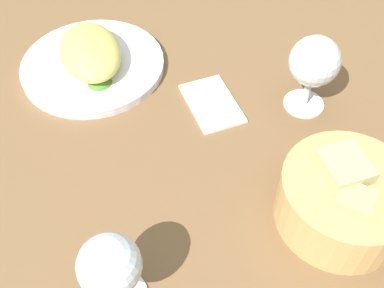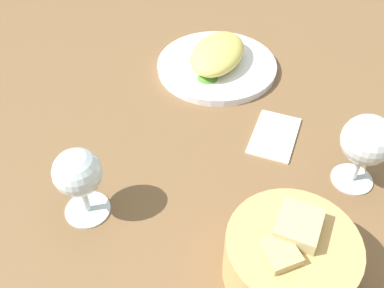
% 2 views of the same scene
% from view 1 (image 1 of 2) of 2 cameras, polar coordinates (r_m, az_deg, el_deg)
% --- Properties ---
extents(ground_plane, '(1.40, 1.40, 0.02)m').
position_cam_1_polar(ground_plane, '(0.67, -2.82, 0.26)').
color(ground_plane, brown).
extents(plate, '(0.23, 0.23, 0.01)m').
position_cam_1_polar(plate, '(0.79, -12.20, 9.54)').
color(plate, white).
rests_on(plate, ground_plane).
extents(omelette, '(0.16, 0.11, 0.04)m').
position_cam_1_polar(omelette, '(0.77, -12.56, 11.17)').
color(omelette, '#D3C55D').
rests_on(omelette, plate).
extents(lettuce_garnish, '(0.04, 0.04, 0.01)m').
position_cam_1_polar(lettuce_garnish, '(0.74, -11.45, 7.85)').
color(lettuce_garnish, '#447F2A').
rests_on(lettuce_garnish, plate).
extents(bread_basket, '(0.16, 0.16, 0.09)m').
position_cam_1_polar(bread_basket, '(0.58, 18.35, -6.44)').
color(bread_basket, tan).
rests_on(bread_basket, ground_plane).
extents(wine_glass_near, '(0.07, 0.07, 0.12)m').
position_cam_1_polar(wine_glass_near, '(0.48, -10.12, -14.99)').
color(wine_glass_near, silver).
rests_on(wine_glass_near, ground_plane).
extents(wine_glass_far, '(0.07, 0.07, 0.12)m').
position_cam_1_polar(wine_glass_far, '(0.68, 14.94, 9.59)').
color(wine_glass_far, silver).
rests_on(wine_glass_far, ground_plane).
extents(folded_napkin, '(0.12, 0.09, 0.01)m').
position_cam_1_polar(folded_napkin, '(0.71, 2.50, 5.19)').
color(folded_napkin, white).
rests_on(folded_napkin, ground_plane).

